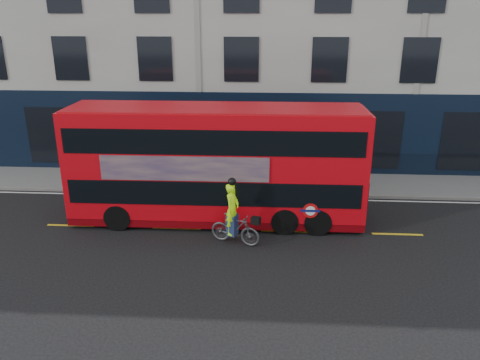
{
  "coord_description": "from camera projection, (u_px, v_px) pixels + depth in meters",
  "views": [
    {
      "loc": [
        3.29,
        -13.97,
        7.45
      ],
      "look_at": [
        2.31,
        2.0,
        1.77
      ],
      "focal_mm": 35.0,
      "sensor_mm": 36.0,
      "label": 1
    }
  ],
  "objects": [
    {
      "name": "kerb",
      "position": [
        192.0,
        193.0,
        20.5
      ],
      "size": [
        60.0,
        0.12,
        0.13
      ],
      "primitive_type": "cube",
      "color": "slate",
      "rests_on": "ground"
    },
    {
      "name": "building_terrace",
      "position": [
        210.0,
        13.0,
        25.49
      ],
      "size": [
        50.0,
        10.07,
        15.0
      ],
      "color": "#B7B5AD",
      "rests_on": "ground"
    },
    {
      "name": "road_edge_line",
      "position": [
        191.0,
        196.0,
        20.24
      ],
      "size": [
        58.0,
        0.1,
        0.01
      ],
      "primitive_type": "cube",
      "color": "silver",
      "rests_on": "ground"
    },
    {
      "name": "lane_dashes",
      "position": [
        177.0,
        228.0,
        17.23
      ],
      "size": [
        58.0,
        0.12,
        0.01
      ],
      "primitive_type": null,
      "color": "gold",
      "rests_on": "ground"
    },
    {
      "name": "bus",
      "position": [
        217.0,
        164.0,
        17.25
      ],
      "size": [
        10.83,
        2.56,
        4.35
      ],
      "rotation": [
        0.0,
        0.0,
        0.01
      ],
      "color": "red",
      "rests_on": "ground"
    },
    {
      "name": "pavement",
      "position": [
        197.0,
        181.0,
        21.92
      ],
      "size": [
        60.0,
        3.0,
        0.12
      ],
      "primitive_type": "cube",
      "color": "slate",
      "rests_on": "ground"
    },
    {
      "name": "cyclist",
      "position": [
        234.0,
        222.0,
        15.86
      ],
      "size": [
        1.86,
        1.09,
        2.38
      ],
      "rotation": [
        0.0,
        0.0,
        -0.35
      ],
      "color": "#4C4E51",
      "rests_on": "ground"
    },
    {
      "name": "ground",
      "position": [
        169.0,
        247.0,
        15.82
      ],
      "size": [
        120.0,
        120.0,
        0.0
      ],
      "primitive_type": "plane",
      "color": "black",
      "rests_on": "ground"
    }
  ]
}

